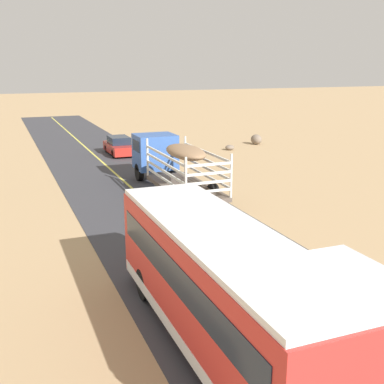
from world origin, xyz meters
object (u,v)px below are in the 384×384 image
(livestock_truck, at_px, (166,158))
(car_far, at_px, (119,146))
(bus, at_px, (220,285))
(boulder_mid_field, at_px, (230,147))
(boulder_near_shoulder, at_px, (256,139))
(suv_near, at_px, (356,300))

(livestock_truck, xyz_separation_m, car_far, (-0.05, 11.85, -1.10))
(bus, relative_size, boulder_mid_field, 12.81)
(boulder_near_shoulder, bearing_deg, boulder_mid_field, -152.85)
(bus, bearing_deg, livestock_truck, 75.75)
(suv_near, height_order, livestock_truck, livestock_truck)
(bus, bearing_deg, boulder_mid_field, 63.38)
(suv_near, relative_size, boulder_near_shoulder, 3.77)
(bus, relative_size, boulder_near_shoulder, 8.17)
(livestock_truck, relative_size, bus, 0.97)
(livestock_truck, distance_m, car_far, 11.90)
(car_far, height_order, boulder_near_shoulder, car_far)
(car_far, bearing_deg, boulder_near_shoulder, 1.55)
(boulder_mid_field, bearing_deg, bus, -116.62)
(livestock_truck, bearing_deg, boulder_mid_field, 47.87)
(livestock_truck, xyz_separation_m, bus, (-4.28, -16.85, -0.04))
(bus, relative_size, car_far, 2.27)
(bus, distance_m, car_far, 29.02)
(boulder_near_shoulder, bearing_deg, bus, -120.74)
(boulder_mid_field, bearing_deg, suv_near, -109.60)
(suv_near, bearing_deg, boulder_near_shoulder, 65.51)
(bus, bearing_deg, suv_near, -15.16)
(boulder_near_shoulder, bearing_deg, livestock_truck, -136.81)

